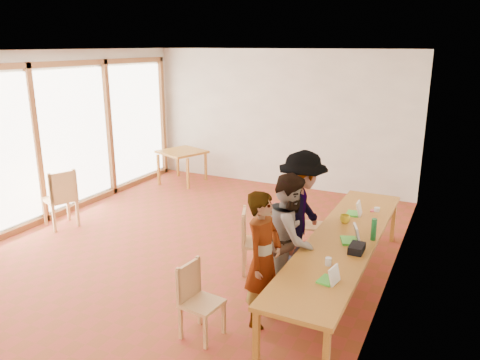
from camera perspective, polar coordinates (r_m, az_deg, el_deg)
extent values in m
plane|color=#9D3926|center=(7.38, -6.93, -8.62)|extent=(8.00, 8.00, 0.00)
cube|color=silver|center=(10.40, 4.88, 7.40)|extent=(6.00, 0.10, 3.00)
cube|color=silver|center=(5.85, 18.08, -0.34)|extent=(0.10, 8.00, 3.00)
cube|color=white|center=(8.84, -23.67, 4.52)|extent=(0.10, 8.00, 3.00)
cube|color=white|center=(6.70, -7.83, 15.51)|extent=(6.00, 8.00, 0.04)
cube|color=#C4812B|center=(6.07, 12.58, -7.07)|extent=(0.80, 4.00, 0.05)
cube|color=#C4812B|center=(4.72, 2.00, -19.19)|extent=(0.06, 0.06, 0.70)
cube|color=#C4812B|center=(8.04, 13.40, -4.12)|extent=(0.06, 0.06, 0.70)
cube|color=#C4812B|center=(7.94, 18.19, -4.78)|extent=(0.06, 0.06, 0.70)
cube|color=#C4812B|center=(10.76, -7.09, 3.43)|extent=(0.90, 0.90, 0.05)
cube|color=#C4812B|center=(10.75, -9.89, 1.24)|extent=(0.05, 0.05, 0.70)
cube|color=#C4812B|center=(11.37, -7.61, 2.16)|extent=(0.05, 0.05, 0.70)
cube|color=#C4812B|center=(10.33, -6.37, 0.76)|extent=(0.05, 0.05, 0.70)
cube|color=#C4812B|center=(10.97, -4.20, 1.74)|extent=(0.05, 0.05, 0.70)
cube|color=#DEB56F|center=(5.23, -4.65, -14.77)|extent=(0.43, 0.43, 0.04)
cube|color=#DEB56F|center=(5.21, -6.28, -12.09)|extent=(0.08, 0.39, 0.41)
cube|color=#DEB56F|center=(6.56, 2.15, -7.65)|extent=(0.55, 0.55, 0.04)
cube|color=#DEB56F|center=(6.48, 0.48, -5.65)|extent=(0.19, 0.41, 0.44)
cube|color=#DEB56F|center=(6.79, 3.64, -6.97)|extent=(0.49, 0.49, 0.04)
cube|color=#DEB56F|center=(6.73, 2.12, -5.04)|extent=(0.13, 0.40, 0.42)
cube|color=#DEB56F|center=(7.35, 8.76, -5.51)|extent=(0.45, 0.45, 0.04)
cube|color=#DEB56F|center=(7.29, 7.50, -3.84)|extent=(0.11, 0.38, 0.40)
cube|color=#DEB56F|center=(8.72, -21.12, -2.19)|extent=(0.63, 0.63, 0.05)
cube|color=#DEB56F|center=(8.45, -20.77, -0.78)|extent=(0.23, 0.46, 0.51)
imported|color=gray|center=(5.29, 2.86, -9.58)|extent=(0.42, 0.60, 1.57)
imported|color=gray|center=(5.79, 6.15, -7.00)|extent=(0.75, 0.89, 1.62)
imported|color=gray|center=(6.31, 7.49, -4.35)|extent=(0.69, 1.16, 1.77)
cube|color=#47CD37|center=(4.98, 10.56, -11.91)|extent=(0.19, 0.24, 0.02)
cube|color=white|center=(4.92, 11.43, -11.32)|extent=(0.09, 0.20, 0.18)
cube|color=#47CD37|center=(5.95, 13.14, -7.22)|extent=(0.27, 0.31, 0.03)
cube|color=white|center=(5.92, 14.09, -6.37)|extent=(0.16, 0.25, 0.22)
cube|color=#47CD37|center=(6.88, 13.59, -4.00)|extent=(0.18, 0.25, 0.02)
cube|color=white|center=(6.84, 14.34, -3.39)|extent=(0.08, 0.22, 0.20)
imported|color=gold|center=(6.53, 12.67, -4.65)|extent=(0.18, 0.18, 0.11)
cylinder|color=#1C6D32|center=(6.03, 15.99, -5.81)|extent=(0.07, 0.07, 0.28)
cylinder|color=silver|center=(5.29, 10.72, -9.74)|extent=(0.07, 0.07, 0.09)
cylinder|color=white|center=(7.08, 16.35, -3.47)|extent=(0.08, 0.08, 0.06)
cube|color=#CB3A51|center=(7.08, 15.85, -3.61)|extent=(0.05, 0.10, 0.01)
cube|color=black|center=(5.68, 14.04, -8.09)|extent=(0.16, 0.26, 0.09)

